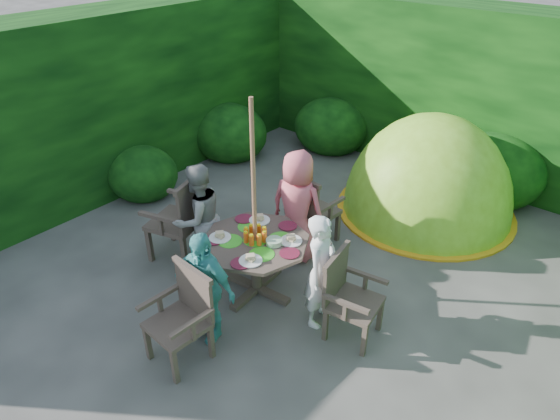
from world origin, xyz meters
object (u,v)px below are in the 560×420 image
Objects in this scene: garden_chair_right at (348,295)px; child_front at (204,286)px; child_right at (321,271)px; parasol_pole at (254,204)px; garden_chair_back at (309,209)px; garden_chair_front at (183,315)px; patio_table at (256,248)px; child_left at (199,218)px; child_back at (297,207)px; garden_chair_left at (182,217)px; dome_tent at (423,211)px.

garden_chair_right is 1.37m from child_front.
garden_chair_right is 0.70× the size of child_right.
parasol_pole is 2.32× the size of garden_chair_back.
garden_chair_front is (-0.99, -1.19, 0.01)m from garden_chair_right.
garden_chair_back reaches higher than patio_table.
parasol_pole is 0.92m from child_left.
child_left reaches higher than garden_chair_front.
garden_chair_front is 1.91m from child_back.
garden_chair_right is 0.73× the size of child_front.
parasol_pole is at bearing 99.38° from garden_chair_front.
garden_chair_left reaches higher than patio_table.
child_back reaches higher than child_right.
garden_chair_left is at bearing 140.57° from child_front.
child_back is at bearing 38.34° from child_right.
garden_chair_left reaches higher than garden_chair_back.
garden_chair_front is at bearing -90.25° from child_front.
child_front is at bearing 128.34° from child_right.
child_back is (-1.17, 0.70, 0.22)m from garden_chair_right.
child_front is (0.07, -0.80, -0.51)m from parasol_pole.
child_front is at bearing 55.71° from child_left.
child_right is 0.44× the size of dome_tent.
garden_chair_front reaches higher than patio_table.
parasol_pole is 1.27m from garden_chair_front.
garden_chair_right reaches higher than patio_table.
parasol_pole reaches higher than garden_chair_front.
child_back is at bearing 102.07° from garden_chair_back.
child_left is (-0.80, -0.07, -0.45)m from parasol_pole.
garden_chair_front is 3.92m from dome_tent.
dome_tent reaches higher than child_front.
garden_chair_back is 0.35m from child_back.
dome_tent is at bearing 85.60° from garden_chair_front.
garden_chair_back is 0.34× the size of dome_tent.
garden_chair_front is (0.23, -2.19, -0.03)m from garden_chair_back.
child_right is at bearing -80.39° from dome_tent.
parasol_pole is at bearing 84.33° from child_back.
child_left is 0.47× the size of dome_tent.
child_front is at bearing -92.73° from dome_tent.
parasol_pole is at bearing 86.14° from garden_chair_right.
garden_chair_right is 0.63× the size of child_back.
child_front is at bearing 101.04° from garden_chair_front.
child_back is 2.20m from dome_tent.
child_right reaches higher than garden_chair_front.
garden_chair_back is at bearing 96.19° from patio_table.
child_left is at bearing -174.74° from parasol_pole.
child_right is (-0.30, -0.02, 0.15)m from garden_chair_right.
parasol_pole reaches higher than garden_chair_back.
garden_chair_left reaches higher than garden_chair_right.
garden_chair_right is at bearing 33.26° from child_front.
garden_chair_left is 0.84× the size of child_right.
child_back is at bearing 145.71° from child_left.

